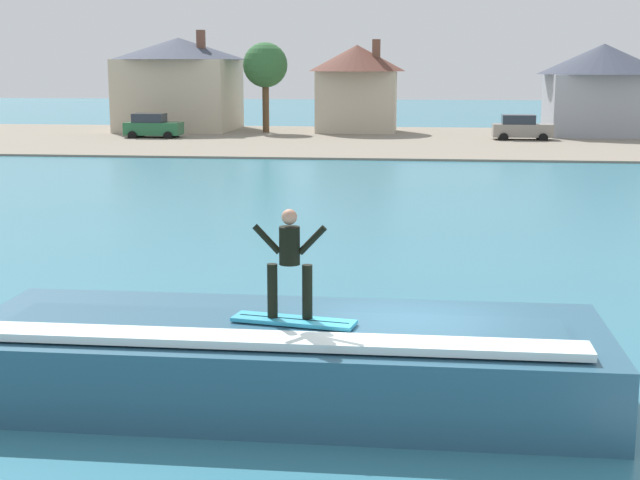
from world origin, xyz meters
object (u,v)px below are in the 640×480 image
car_far_shore (521,128)px  house_gabled_white (602,85)px  surfboard (294,321)px  car_near_shore (153,126)px  house_with_chimney (179,81)px  tree_tall_bare (265,66)px  wave_crest (286,359)px  surfer (290,258)px  house_small_cottage (357,82)px

car_far_shore → house_gabled_white: (6.29, 5.04, 2.87)m
surfboard → car_near_shore: size_ratio=0.49×
surfboard → car_far_shore: car_far_shore is taller
car_near_shore → house_with_chimney: size_ratio=0.37×
house_with_chimney → tree_tall_bare: 7.74m
wave_crest → surfer: 1.78m
surfer → car_far_shore: size_ratio=0.41×
wave_crest → house_with_chimney: bearing=106.7°
wave_crest → house_small_cottage: 58.26m
car_near_shore → house_gabled_white: 33.31m
car_far_shore → house_gabled_white: size_ratio=0.43×
surfboard → car_near_shore: bearing=109.1°
surfer → house_with_chimney: (-17.78, 59.19, 1.66)m
house_with_chimney → house_small_cottage: house_with_chimney is taller
surfboard → surfer: 0.99m
car_far_shore → house_small_cottage: (-12.08, 6.24, 3.05)m
house_gabled_white → house_small_cottage: bearing=176.3°
house_small_cottage → tree_tall_bare: bearing=-170.0°
wave_crest → car_far_shore: (8.81, 51.83, 0.30)m
house_small_cottage → wave_crest: bearing=-86.8°
car_near_shore → surfboard: bearing=-70.9°
house_with_chimney → tree_tall_bare: house_with_chimney is taller
car_near_shore → house_with_chimney: 8.69m
surfboard → house_gabled_white: size_ratio=0.20×
car_far_shore → house_small_cottage: bearing=152.7°
surfer → tree_tall_bare: (-10.40, 57.17, 2.83)m
wave_crest → house_gabled_white: size_ratio=1.04×
surfboard → house_small_cottage: size_ratio=0.26×
wave_crest → surfboard: size_ratio=5.12×
wave_crest → house_gabled_white: (15.10, 56.87, 3.17)m
house_gabled_white → surfboard: bearing=-104.6°
wave_crest → surfboard: (0.19, -0.38, 0.76)m
wave_crest → house_with_chimney: house_with_chimney is taller
car_far_shore → tree_tall_bare: bearing=165.3°
surfer → house_with_chimney: bearing=106.7°
wave_crest → house_small_cottage: (-3.28, 58.07, 3.35)m
surfboard → house_with_chimney: house_with_chimney is taller
wave_crest → house_small_cottage: size_ratio=1.34×
house_small_cottage → tree_tall_bare: (-6.99, -1.24, 1.22)m
surfboard → surfer: surfer is taller
wave_crest → surfboard: bearing=-63.6°
surfer → house_small_cottage: 58.52m
surfer → car_near_shore: 54.05m
surfboard → tree_tall_bare: tree_tall_bare is taller
surfer → car_near_shore: bearing=109.1°
car_far_shore → house_small_cottage: size_ratio=0.55×
car_far_shore → house_with_chimney: 27.55m
surfer → car_far_shore: 52.90m
car_far_shore → house_with_chimney: bearing=165.1°
house_with_chimney → house_small_cottage: 14.40m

